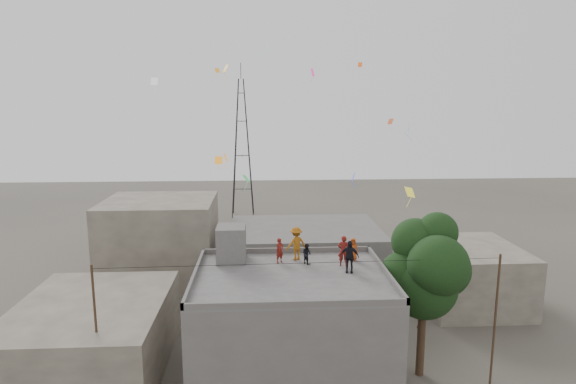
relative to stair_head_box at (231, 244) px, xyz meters
name	(u,v)px	position (x,y,z in m)	size (l,w,h in m)	color
ground	(291,383)	(3.20, -2.60, -7.10)	(140.00, 140.00, 0.00)	#423F37
main_building	(291,331)	(3.20, -2.60, -4.05)	(10.00, 8.00, 6.10)	#54514F
parapet	(291,273)	(3.20, -2.60, -0.85)	(10.00, 8.00, 0.30)	#54514F
stair_head_box	(231,244)	(0.00, 0.00, 0.00)	(1.60, 1.80, 2.00)	#54514F
neighbor_west	(93,337)	(-7.80, -0.60, -5.10)	(8.00, 10.00, 4.00)	#5A5247
neighbor_north	(305,257)	(5.20, 11.40, -4.60)	(12.00, 9.00, 5.00)	#54514F
neighbor_northwest	(161,241)	(-6.80, 13.40, -3.60)	(9.00, 8.00, 7.00)	#5A5247
neighbor_east	(469,275)	(17.20, 7.40, -4.90)	(7.00, 8.00, 4.40)	#5A5247
tree	(427,269)	(10.57, -2.00, -1.00)	(4.90, 4.60, 9.10)	black
utility_line	(302,328)	(3.70, -3.85, -3.27)	(20.12, 0.62, 7.40)	black
transmission_tower	(242,148)	(-0.80, 37.40, 1.97)	(2.97, 2.97, 20.01)	black
person_red_adult	(343,251)	(6.15, -1.20, -0.15)	(0.62, 0.41, 1.70)	maroon
person_orange_child	(353,249)	(6.85, -0.27, -0.36)	(0.63, 0.41, 1.29)	#AF4214
person_dark_child	(307,254)	(4.19, -0.72, -0.43)	(0.55, 0.43, 1.14)	black
person_dark_adult	(349,257)	(6.28, -2.25, -0.14)	(1.01, 0.42, 1.72)	black
person_orange_adult	(296,244)	(3.65, -0.02, -0.05)	(1.23, 0.71, 1.91)	#985511
person_red_child	(280,251)	(2.70, -0.47, -0.30)	(0.51, 0.33, 1.40)	maroon
kites	(284,118)	(3.11, 3.37, 6.88)	(19.22, 17.75, 11.42)	orange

